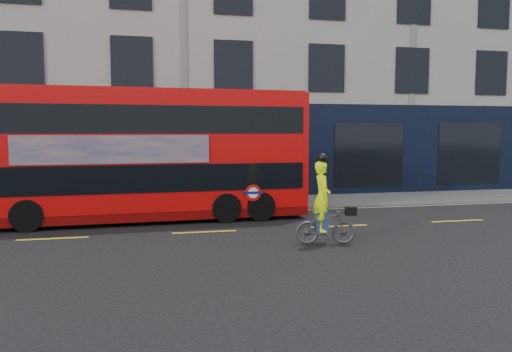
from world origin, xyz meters
name	(u,v)px	position (x,y,z in m)	size (l,w,h in m)	color
ground	(212,244)	(0.00, 0.00, 0.00)	(120.00, 120.00, 0.00)	black
pavement	(189,205)	(0.00, 6.50, 0.06)	(60.00, 3.00, 0.12)	slate
kerb	(193,211)	(0.00, 5.00, 0.07)	(60.00, 0.12, 0.13)	slate
building_terrace	(175,36)	(0.00, 12.94, 7.49)	(50.00, 10.07, 15.00)	#A5A39C
road_edge_line	(193,214)	(0.00, 4.70, 0.00)	(58.00, 0.10, 0.01)	silver
lane_dashes	(204,232)	(0.00, 1.50, 0.00)	(58.00, 0.12, 0.01)	gold
bus	(146,154)	(-1.55, 3.80, 2.10)	(10.26, 2.70, 4.10)	red
cyclist	(324,213)	(2.73, -0.66, 0.80)	(1.55, 0.71, 2.28)	#444649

